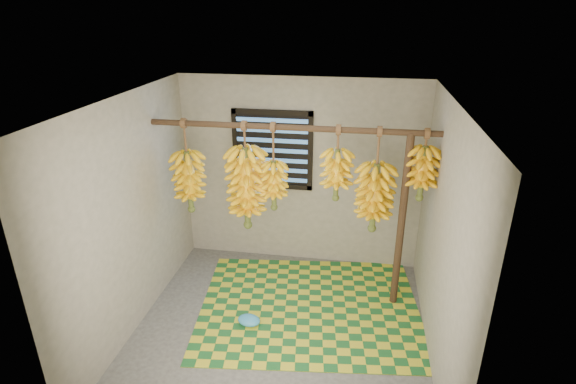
% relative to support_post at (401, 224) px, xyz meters
% --- Properties ---
extents(floor, '(3.00, 3.00, 0.01)m').
position_rel_support_post_xyz_m(floor, '(-1.20, -0.70, -1.00)').
color(floor, '#464646').
rests_on(floor, ground).
extents(ceiling, '(3.00, 3.00, 0.01)m').
position_rel_support_post_xyz_m(ceiling, '(-1.20, -0.70, 1.40)').
color(ceiling, silver).
rests_on(ceiling, wall_back).
extents(wall_back, '(3.00, 0.01, 2.40)m').
position_rel_support_post_xyz_m(wall_back, '(-1.20, 0.80, 0.20)').
color(wall_back, gray).
rests_on(wall_back, floor).
extents(wall_left, '(0.01, 3.00, 2.40)m').
position_rel_support_post_xyz_m(wall_left, '(-2.71, -0.70, 0.20)').
color(wall_left, gray).
rests_on(wall_left, floor).
extents(wall_right, '(0.01, 3.00, 2.40)m').
position_rel_support_post_xyz_m(wall_right, '(0.30, -0.70, 0.20)').
color(wall_right, gray).
rests_on(wall_right, floor).
extents(window, '(1.00, 0.04, 1.00)m').
position_rel_support_post_xyz_m(window, '(-1.55, 0.78, 0.50)').
color(window, black).
rests_on(window, wall_back).
extents(hanging_pole, '(3.00, 0.06, 0.06)m').
position_rel_support_post_xyz_m(hanging_pole, '(-1.20, 0.00, 1.00)').
color(hanging_pole, '#442E1E').
rests_on(hanging_pole, wall_left).
extents(support_post, '(0.08, 0.08, 2.00)m').
position_rel_support_post_xyz_m(support_post, '(0.00, 0.00, 0.00)').
color(support_post, '#442E1E').
rests_on(support_post, floor).
extents(woven_mat, '(2.64, 2.21, 0.01)m').
position_rel_support_post_xyz_m(woven_mat, '(-0.93, -0.26, -0.99)').
color(woven_mat, '#1A5B29').
rests_on(woven_mat, floor).
extents(plastic_bag, '(0.28, 0.22, 0.10)m').
position_rel_support_post_xyz_m(plastic_bag, '(-1.54, -0.67, -0.94)').
color(plastic_bag, '#3997D6').
rests_on(plastic_bag, woven_mat).
extents(banana_bunch_a, '(0.35, 0.35, 1.07)m').
position_rel_support_post_xyz_m(banana_bunch_a, '(-2.34, 0.00, 0.33)').
color(banana_bunch_a, brown).
rests_on(banana_bunch_a, hanging_pole).
extents(banana_bunch_b, '(0.42, 0.42, 1.22)m').
position_rel_support_post_xyz_m(banana_bunch_b, '(-1.69, 0.00, 0.30)').
color(banana_bunch_b, brown).
rests_on(banana_bunch_b, hanging_pole).
extents(banana_bunch_c, '(0.29, 0.29, 0.98)m').
position_rel_support_post_xyz_m(banana_bunch_c, '(-1.38, 0.00, 0.35)').
color(banana_bunch_c, brown).
rests_on(banana_bunch_c, hanging_pole).
extents(banana_bunch_d, '(0.33, 0.33, 0.81)m').
position_rel_support_post_xyz_m(banana_bunch_d, '(-0.71, -0.00, 0.52)').
color(banana_bunch_d, brown).
rests_on(banana_bunch_d, hanging_pole).
extents(banana_bunch_e, '(0.38, 0.38, 1.15)m').
position_rel_support_post_xyz_m(banana_bunch_e, '(-0.30, 0.00, 0.28)').
color(banana_bunch_e, brown).
rests_on(banana_bunch_e, hanging_pole).
extents(banana_bunch_f, '(0.33, 0.33, 0.75)m').
position_rel_support_post_xyz_m(banana_bunch_f, '(0.15, 0.00, 0.59)').
color(banana_bunch_f, brown).
rests_on(banana_bunch_f, hanging_pole).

